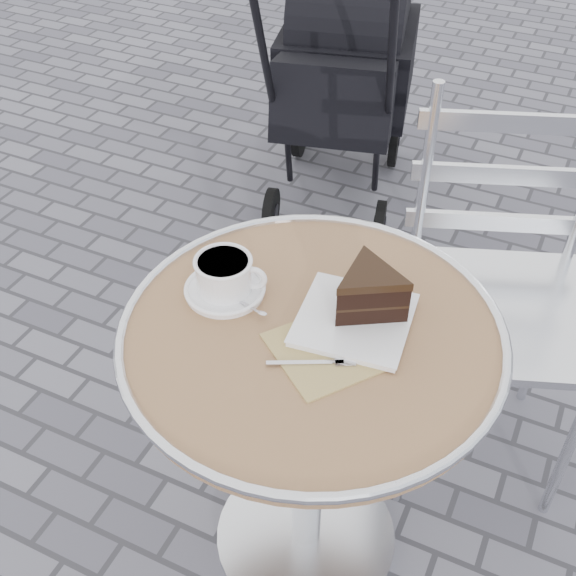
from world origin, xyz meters
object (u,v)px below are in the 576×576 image
at_px(cake_plate_set, 365,299).
at_px(cafe_table, 310,389).
at_px(bistro_chair, 500,250).
at_px(cappuccino_set, 225,278).
at_px(baby_stroller, 343,84).

bearing_deg(cake_plate_set, cafe_table, -143.15).
relative_size(cake_plate_set, bistro_chair, 0.33).
xyz_separation_m(cappuccino_set, bistro_chair, (0.44, 0.52, -0.16)).
bearing_deg(bistro_chair, baby_stroller, 108.75).
distance_m(cappuccino_set, bistro_chair, 0.70).
xyz_separation_m(cappuccino_set, cake_plate_set, (0.27, 0.04, 0.01)).
relative_size(cake_plate_set, baby_stroller, 0.31).
xyz_separation_m(cake_plate_set, baby_stroller, (-0.61, 1.44, -0.33)).
height_order(bistro_chair, baby_stroller, baby_stroller).
bearing_deg(cafe_table, bistro_chair, 65.94).
height_order(cake_plate_set, baby_stroller, baby_stroller).
relative_size(cappuccino_set, cake_plate_set, 0.56).
xyz_separation_m(cake_plate_set, bistro_chair, (0.17, 0.48, -0.17)).
xyz_separation_m(cafe_table, bistro_chair, (0.24, 0.55, 0.04)).
height_order(cappuccino_set, cake_plate_set, cake_plate_set).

